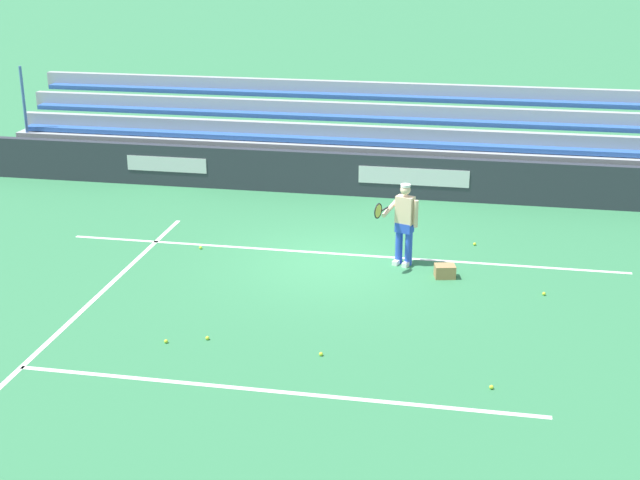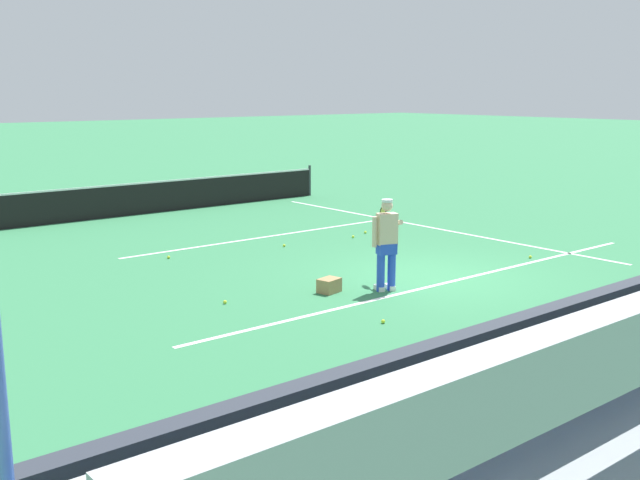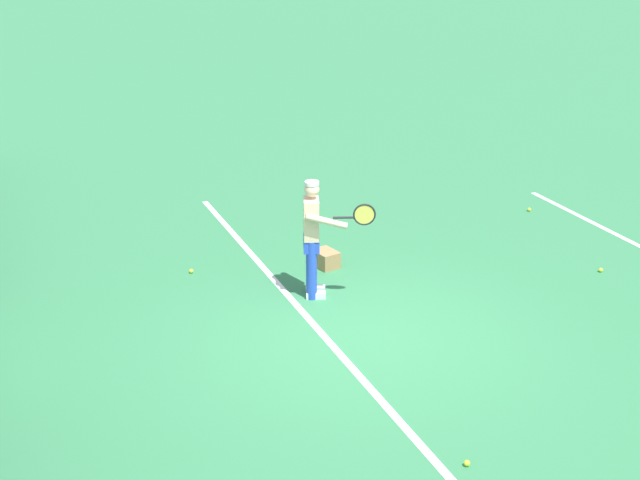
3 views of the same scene
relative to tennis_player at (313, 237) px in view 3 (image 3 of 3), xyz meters
name	(u,v)px [view 3 (image 3 of 3)]	position (x,y,z in m)	size (l,w,h in m)	color
ground_plane	(364,335)	(1.39, 0.15, -0.89)	(160.00, 160.00, 0.00)	#337A4C
court_baseline_white	(329,341)	(1.39, -0.35, -0.89)	(12.00, 0.10, 0.01)	white
tennis_player	(313,237)	(0.00, 0.00, 0.00)	(0.82, 0.93, 1.71)	blue
ball_box_cardboard	(326,259)	(-0.90, 0.56, -0.76)	(0.40, 0.30, 0.26)	#A87F51
tennis_ball_midcourt	(529,210)	(-1.85, 4.97, -0.86)	(0.07, 0.07, 0.07)	#CCE533
tennis_ball_near_player	(313,220)	(-2.80, 1.13, -0.86)	(0.07, 0.07, 0.07)	#CCE533
tennis_ball_stray_back	(191,271)	(-1.44, -1.43, -0.86)	(0.07, 0.07, 0.07)	#CCE533
tennis_ball_by_box	(601,270)	(0.89, 4.37, -0.86)	(0.07, 0.07, 0.07)	#CCE533
tennis_ball_far_left	(467,463)	(4.38, -0.09, -0.86)	(0.07, 0.07, 0.07)	#CCE533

